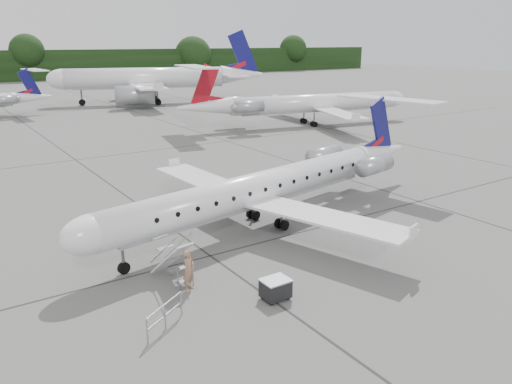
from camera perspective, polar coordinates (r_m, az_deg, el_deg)
ground at (r=27.52m, az=9.87°, el=-5.48°), size 320.00×320.00×0.00m
main_regional_jet at (r=27.90m, az=-0.01°, el=2.15°), size 28.26×22.57×6.50m
airstair at (r=22.76m, az=-9.64°, el=-7.58°), size 1.24×2.37×2.04m
passenger at (r=21.84m, az=-7.70°, el=-8.82°), size 0.81×0.76×1.87m
safety_railing at (r=19.45m, az=-10.35°, el=-13.86°), size 1.92×1.22×1.00m
baggage_cart at (r=21.12m, az=2.24°, el=-11.00°), size 1.11×0.90×0.96m
bg_narrowbody at (r=88.50m, az=-12.59°, el=13.70°), size 39.45×33.52×12.03m
bg_regional_right at (r=64.79m, az=7.00°, el=11.04°), size 33.35×26.96×7.76m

